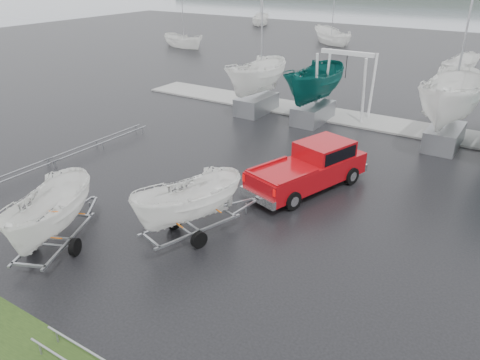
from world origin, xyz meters
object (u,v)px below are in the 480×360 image
at_px(pickup_truck, 313,165).
at_px(trailer_hitched, 187,167).
at_px(trailer_parked, 43,175).
at_px(boat_hoist, 345,75).

distance_m(pickup_truck, trailer_hitched, 6.59).
relative_size(trailer_parked, boat_hoist, 1.26).
relative_size(pickup_truck, boat_hoist, 1.48).
height_order(trailer_parked, boat_hoist, trailer_parked).
bearing_deg(pickup_truck, trailer_parked, -102.15).
bearing_deg(trailer_hitched, pickup_truck, 90.00).
distance_m(trailer_parked, boat_hoist, 19.63).
bearing_deg(trailer_hitched, trailer_parked, -119.14).
distance_m(trailer_hitched, trailer_parked, 4.59).
height_order(trailer_hitched, boat_hoist, trailer_hitched).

